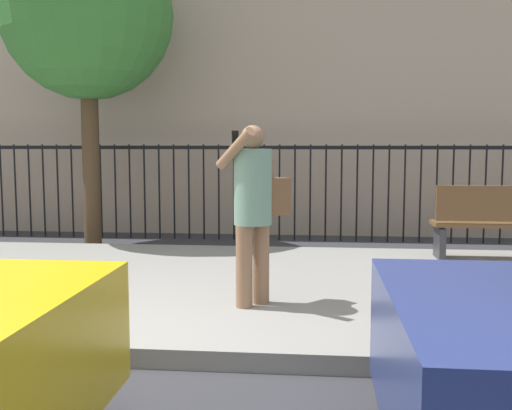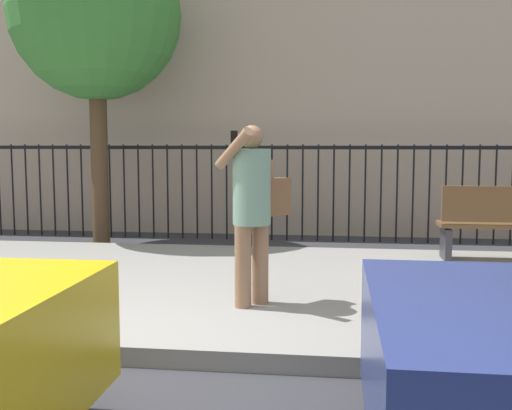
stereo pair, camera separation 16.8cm
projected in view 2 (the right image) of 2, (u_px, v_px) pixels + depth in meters
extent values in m
plane|color=#333338|center=(69.00, 365.00, 4.42)|extent=(60.00, 60.00, 0.00)
cube|color=gray|center=(156.00, 285.00, 6.58)|extent=(28.00, 4.40, 0.15)
cube|color=black|center=(219.00, 147.00, 10.08)|extent=(12.00, 0.04, 0.06)
cylinder|color=black|center=(13.00, 190.00, 10.63)|extent=(0.03, 0.03, 1.60)
cylinder|color=black|center=(27.00, 190.00, 10.59)|extent=(0.03, 0.03, 1.60)
cylinder|color=black|center=(40.00, 190.00, 10.56)|extent=(0.03, 0.03, 1.60)
cylinder|color=black|center=(54.00, 190.00, 10.53)|extent=(0.03, 0.03, 1.60)
cylinder|color=black|center=(68.00, 191.00, 10.50)|extent=(0.03, 0.03, 1.60)
cylinder|color=black|center=(82.00, 191.00, 10.46)|extent=(0.03, 0.03, 1.60)
cylinder|color=black|center=(96.00, 191.00, 10.43)|extent=(0.03, 0.03, 1.60)
cylinder|color=black|center=(110.00, 191.00, 10.40)|extent=(0.03, 0.03, 1.60)
cylinder|color=black|center=(124.00, 191.00, 10.37)|extent=(0.03, 0.03, 1.60)
cylinder|color=black|center=(139.00, 191.00, 10.33)|extent=(0.03, 0.03, 1.60)
cylinder|color=black|center=(153.00, 191.00, 10.30)|extent=(0.03, 0.03, 1.60)
cylinder|color=black|center=(168.00, 192.00, 10.27)|extent=(0.03, 0.03, 1.60)
cylinder|color=black|center=(182.00, 192.00, 10.24)|extent=(0.03, 0.03, 1.60)
cylinder|color=black|center=(197.00, 192.00, 10.20)|extent=(0.03, 0.03, 1.60)
cylinder|color=black|center=(212.00, 192.00, 10.17)|extent=(0.03, 0.03, 1.60)
cylinder|color=black|center=(227.00, 192.00, 10.14)|extent=(0.03, 0.03, 1.60)
cylinder|color=black|center=(242.00, 192.00, 10.11)|extent=(0.03, 0.03, 1.60)
cylinder|color=black|center=(257.00, 192.00, 10.08)|extent=(0.03, 0.03, 1.60)
cylinder|color=black|center=(272.00, 193.00, 10.04)|extent=(0.03, 0.03, 1.60)
cylinder|color=black|center=(287.00, 193.00, 10.01)|extent=(0.03, 0.03, 1.60)
cylinder|color=black|center=(303.00, 193.00, 9.98)|extent=(0.03, 0.03, 1.60)
cylinder|color=black|center=(318.00, 193.00, 9.95)|extent=(0.03, 0.03, 1.60)
cylinder|color=black|center=(334.00, 193.00, 9.91)|extent=(0.03, 0.03, 1.60)
cylinder|color=black|center=(349.00, 193.00, 9.88)|extent=(0.03, 0.03, 1.60)
cylinder|color=black|center=(365.00, 194.00, 9.85)|extent=(0.03, 0.03, 1.60)
cylinder|color=black|center=(381.00, 194.00, 9.82)|extent=(0.03, 0.03, 1.60)
cylinder|color=black|center=(397.00, 194.00, 9.78)|extent=(0.03, 0.03, 1.60)
cylinder|color=black|center=(413.00, 194.00, 9.75)|extent=(0.03, 0.03, 1.60)
cylinder|color=black|center=(429.00, 194.00, 9.72)|extent=(0.03, 0.03, 1.60)
cylinder|color=black|center=(445.00, 194.00, 9.69)|extent=(0.03, 0.03, 1.60)
cylinder|color=black|center=(462.00, 195.00, 9.65)|extent=(0.03, 0.03, 1.60)
cylinder|color=black|center=(478.00, 195.00, 9.62)|extent=(0.03, 0.03, 1.60)
cylinder|color=black|center=(495.00, 195.00, 9.59)|extent=(0.03, 0.03, 1.60)
cylinder|color=black|center=(512.00, 195.00, 9.56)|extent=(0.03, 0.03, 1.60)
cylinder|color=black|center=(491.00, 366.00, 3.52)|extent=(0.64, 0.22, 0.64)
cylinder|color=#936B4C|center=(243.00, 266.00, 5.38)|extent=(0.15, 0.15, 0.74)
cylinder|color=#936B4C|center=(260.00, 264.00, 5.51)|extent=(0.15, 0.15, 0.74)
cylinder|color=gray|center=(252.00, 187.00, 5.38)|extent=(0.48, 0.48, 0.68)
sphere|color=#936B4C|center=(252.00, 137.00, 5.33)|extent=(0.21, 0.21, 0.21)
cylinder|color=#936B4C|center=(234.00, 149.00, 5.22)|extent=(0.40, 0.39, 0.37)
cylinder|color=#936B4C|center=(269.00, 188.00, 5.50)|extent=(0.09, 0.09, 0.52)
cube|color=black|center=(234.00, 139.00, 5.29)|extent=(0.06, 0.06, 0.15)
cube|color=brown|center=(274.00, 197.00, 5.55)|extent=(0.31, 0.31, 0.34)
cube|color=brown|center=(504.00, 225.00, 7.53)|extent=(1.60, 0.45, 0.05)
cube|color=brown|center=(510.00, 204.00, 7.31)|extent=(1.60, 0.06, 0.44)
cube|color=#333338|center=(446.00, 244.00, 7.64)|extent=(0.08, 0.41, 0.40)
cylinder|color=#4C3823|center=(99.00, 155.00, 9.48)|extent=(0.27, 0.27, 2.87)
sphere|color=#387A33|center=(96.00, 14.00, 9.26)|extent=(2.63, 2.63, 2.63)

